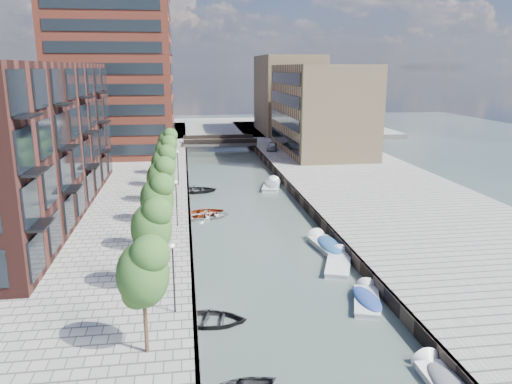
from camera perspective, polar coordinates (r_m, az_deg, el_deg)
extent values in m
plane|color=#38473F|center=(60.54, -1.98, 0.11)|extent=(300.00, 300.00, 0.00)
cube|color=gray|center=(64.11, 12.38, 1.04)|extent=(20.00, 140.00, 1.00)
cube|color=#332823|center=(60.09, -7.77, 0.37)|extent=(0.25, 140.00, 1.00)
cube|color=#332823|center=(61.37, 3.69, 0.76)|extent=(0.25, 140.00, 1.00)
cube|color=gray|center=(119.42, -5.17, 7.23)|extent=(80.00, 40.00, 1.00)
cube|color=black|center=(50.74, -23.88, 5.40)|extent=(8.00, 38.00, 14.00)
cube|color=brown|center=(84.11, -16.03, 14.50)|extent=(18.00, 18.00, 30.00)
cube|color=tan|center=(83.72, 7.37, 9.44)|extent=(12.00, 25.00, 14.00)
cube|color=tan|center=(108.88, 3.69, 11.09)|extent=(12.00, 20.00, 16.00)
cube|color=gray|center=(91.61, -4.19, 5.68)|extent=(13.00, 6.00, 0.60)
cube|color=#332823|center=(88.76, -4.07, 5.81)|extent=(13.00, 0.40, 0.80)
cube|color=#332823|center=(94.29, -4.33, 6.29)|extent=(13.00, 0.40, 0.80)
cylinder|color=#382619|center=(25.52, -12.50, -14.33)|extent=(0.20, 0.20, 3.20)
ellipsoid|color=#2A5821|center=(24.35, -12.84, -8.67)|extent=(2.50, 2.50, 3.25)
cylinder|color=#382619|center=(31.84, -11.63, -8.36)|extent=(0.20, 0.20, 3.20)
ellipsoid|color=#2A5821|center=(30.92, -11.88, -3.69)|extent=(2.50, 2.50, 3.25)
cylinder|color=#382619|center=(38.40, -11.07, -4.40)|extent=(0.20, 0.20, 3.20)
ellipsoid|color=#2A5821|center=(37.64, -11.27, -0.46)|extent=(2.50, 2.50, 3.25)
cylinder|color=#382619|center=(45.10, -10.68, -1.61)|extent=(0.20, 0.20, 3.20)
ellipsoid|color=#2A5821|center=(44.45, -10.84, 1.78)|extent=(2.50, 2.50, 3.25)
cylinder|color=#382619|center=(51.87, -10.39, 0.46)|extent=(0.20, 0.20, 3.20)
ellipsoid|color=#2A5821|center=(51.31, -10.53, 3.42)|extent=(2.50, 2.50, 3.25)
cylinder|color=#382619|center=(58.70, -10.17, 2.05)|extent=(0.20, 0.20, 3.20)
ellipsoid|color=#2A5821|center=(58.20, -10.29, 4.68)|extent=(2.50, 2.50, 3.25)
cylinder|color=#382619|center=(65.56, -10.00, 3.31)|extent=(0.20, 0.20, 3.20)
ellipsoid|color=#2A5821|center=(65.12, -10.10, 5.67)|extent=(2.50, 2.50, 3.25)
cylinder|color=black|center=(28.86, -9.38, -9.82)|extent=(0.10, 0.10, 4.00)
sphere|color=#FFF2CC|center=(28.12, -9.55, -6.08)|extent=(0.24, 0.24, 0.24)
cylinder|color=black|center=(43.98, -9.06, -1.40)|extent=(0.10, 0.10, 4.00)
sphere|color=#FFF2CC|center=(43.50, -9.16, 1.14)|extent=(0.24, 0.24, 0.24)
cylinder|color=black|center=(59.56, -8.91, 2.67)|extent=(0.10, 0.10, 4.00)
sphere|color=#FFF2CC|center=(59.21, -8.98, 4.57)|extent=(0.24, 0.24, 0.24)
imported|color=black|center=(30.39, -5.28, -14.70)|extent=(4.93, 3.94, 0.91)
imported|color=maroon|center=(51.06, -5.98, -2.62)|extent=(5.07, 4.16, 0.92)
imported|color=silver|center=(49.89, -5.35, -3.00)|extent=(5.10, 4.24, 0.91)
imported|color=black|center=(60.30, -6.94, -0.04)|extent=(5.25, 3.82, 1.07)
cube|color=silver|center=(33.07, 12.52, -12.39)|extent=(2.73, 4.29, 0.57)
cube|color=silver|center=(32.94, 12.55, -11.91)|extent=(2.82, 4.40, 0.09)
cone|color=silver|center=(34.87, 12.46, -10.87)|extent=(1.66, 1.23, 1.49)
ellipsoid|color=navy|center=(32.92, 12.55, -11.84)|extent=(2.53, 3.93, 0.49)
cone|color=white|center=(27.78, 19.24, -18.27)|extent=(1.60, 0.86, 1.59)
cube|color=silver|center=(38.22, 9.37, -8.50)|extent=(3.15, 4.83, 0.64)
cube|color=silver|center=(38.09, 9.39, -8.02)|extent=(3.26, 4.95, 0.10)
cone|color=silver|center=(40.30, 9.54, -7.22)|extent=(1.88, 1.41, 1.67)
cube|color=beige|center=(41.62, 8.41, -6.54)|extent=(2.50, 5.10, 0.69)
cube|color=beige|center=(41.49, 8.42, -6.06)|extent=(2.60, 5.22, 0.11)
cone|color=beige|center=(43.69, 7.06, -5.41)|extent=(1.93, 1.21, 1.81)
ellipsoid|color=navy|center=(41.47, 8.43, -5.99)|extent=(2.33, 4.67, 0.60)
cube|color=silver|center=(61.89, 1.77, 0.47)|extent=(3.05, 5.26, 0.70)
cube|color=silver|center=(61.81, 1.77, 0.81)|extent=(3.16, 5.39, 0.11)
cone|color=silver|center=(64.29, 1.96, 1.04)|extent=(2.02, 1.41, 1.83)
ellipsoid|color=slate|center=(61.80, 1.77, 0.86)|extent=(2.84, 4.82, 0.60)
imported|color=#99999D|center=(84.31, 1.85, 5.25)|extent=(2.64, 4.33, 1.38)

